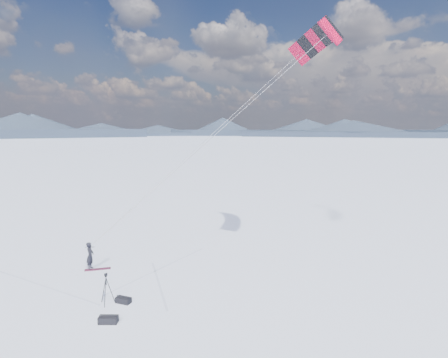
{
  "coord_description": "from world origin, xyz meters",
  "views": [
    {
      "loc": [
        7.59,
        -17.33,
        8.35
      ],
      "look_at": [
        7.23,
        4.31,
        5.32
      ],
      "focal_mm": 30.0,
      "sensor_mm": 36.0,
      "label": 1
    }
  ],
  "objects_px": {
    "snowkiter": "(91,269)",
    "gear_bag_b": "(123,300)",
    "snowboard": "(98,269)",
    "gear_bag_a": "(108,320)",
    "tripod": "(106,284)"
  },
  "relations": [
    {
      "from": "gear_bag_a",
      "to": "gear_bag_b",
      "type": "distance_m",
      "value": 1.86
    },
    {
      "from": "tripod",
      "to": "gear_bag_a",
      "type": "height_order",
      "value": "tripod"
    },
    {
      "from": "snowkiter",
      "to": "gear_bag_b",
      "type": "xyz_separation_m",
      "value": [
        3.15,
        -4.24,
        0.15
      ]
    },
    {
      "from": "tripod",
      "to": "gear_bag_a",
      "type": "bearing_deg",
      "value": -100.4
    },
    {
      "from": "snowkiter",
      "to": "snowboard",
      "type": "height_order",
      "value": "snowkiter"
    },
    {
      "from": "tripod",
      "to": "snowkiter",
      "type": "bearing_deg",
      "value": 88.69
    },
    {
      "from": "snowboard",
      "to": "tripod",
      "type": "bearing_deg",
      "value": -80.56
    },
    {
      "from": "snowboard",
      "to": "gear_bag_a",
      "type": "xyz_separation_m",
      "value": [
        2.59,
        -6.02,
        0.14
      ]
    },
    {
      "from": "snowkiter",
      "to": "tripod",
      "type": "bearing_deg",
      "value": -155.18
    },
    {
      "from": "snowboard",
      "to": "gear_bag_b",
      "type": "xyz_separation_m",
      "value": [
        2.71,
        -4.16,
        0.13
      ]
    },
    {
      "from": "snowboard",
      "to": "snowkiter",
      "type": "bearing_deg",
      "value": 154.37
    },
    {
      "from": "snowkiter",
      "to": "gear_bag_a",
      "type": "xyz_separation_m",
      "value": [
        3.03,
        -6.1,
        0.16
      ]
    },
    {
      "from": "snowboard",
      "to": "gear_bag_a",
      "type": "relative_size",
      "value": 1.82
    },
    {
      "from": "tripod",
      "to": "gear_bag_a",
      "type": "distance_m",
      "value": 2.02
    },
    {
      "from": "tripod",
      "to": "gear_bag_b",
      "type": "distance_m",
      "value": 1.12
    }
  ]
}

